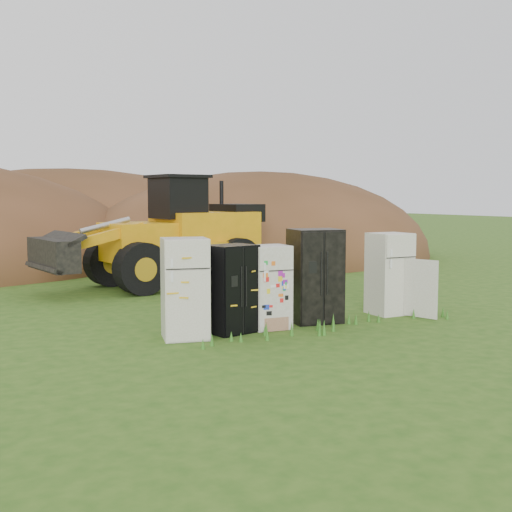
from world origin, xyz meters
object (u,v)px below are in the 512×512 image
Objects in this scene: fridge_open_door at (389,274)px; wheel_loader at (153,231)px; fridge_leftmost at (185,288)px; fridge_dark_mid at (315,276)px; fridge_black_side at (231,289)px; fridge_sticker at (269,287)px.

fridge_open_door is 0.27× the size of wheel_loader.
fridge_leftmost is 2.94m from fridge_dark_mid.
wheel_loader is at bearing 71.41° from fridge_black_side.
wheel_loader reaches higher than fridge_sticker.
fridge_open_door reaches higher than fridge_sticker.
fridge_sticker is at bearing -12.29° from fridge_black_side.
fridge_dark_mid reaches higher than fridge_sticker.
fridge_open_door is (1.95, -0.07, -0.07)m from fridge_dark_mid.
fridge_black_side is 1.98m from fridge_dark_mid.
wheel_loader reaches higher than fridge_open_door.
fridge_dark_mid is at bearing -9.65° from fridge_black_side.
fridge_dark_mid is 6.50m from wheel_loader.
fridge_dark_mid reaches higher than fridge_black_side.
fridge_black_side is at bearing -168.12° from fridge_dark_mid.
fridge_open_door is at bearing 7.05° from fridge_sticker.
fridge_sticker is at bearing 15.69° from fridge_leftmost.
fridge_black_side is 3.93m from fridge_open_door.
fridge_leftmost is at bearing -112.05° from wheel_loader.
fridge_sticker is (1.79, -0.00, -0.10)m from fridge_leftmost.
wheel_loader reaches higher than fridge_dark_mid.
fridge_leftmost is 0.28× the size of wheel_loader.
fridge_leftmost is 0.97m from fridge_black_side.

